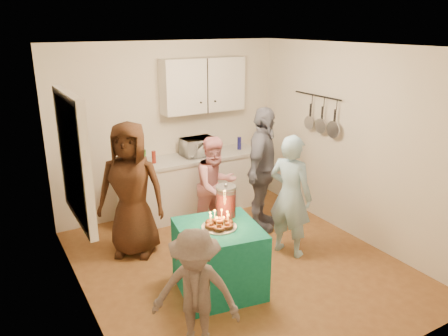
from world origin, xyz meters
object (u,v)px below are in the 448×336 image
counter (192,186)px  punch_jar (226,202)px  man_birthday (290,196)px  woman_back_left (131,190)px  child_near_left (196,294)px  microwave (198,147)px  party_table (219,258)px  woman_back_right (262,170)px  woman_back_center (216,186)px

counter → punch_jar: 1.96m
man_birthday → woman_back_left: 1.98m
woman_back_left → punch_jar: bearing=-20.3°
child_near_left → microwave: bearing=101.1°
punch_jar → man_birthday: (0.97, 0.06, -0.14)m
party_table → punch_jar: bearing=44.7°
woman_back_right → woman_back_center: bearing=123.6°
woman_back_right → party_table: bearing=178.3°
counter → microwave: (0.13, 0.00, 0.62)m
party_table → punch_jar: punch_jar is taller
microwave → woman_back_right: woman_back_right is taller
man_birthday → woman_back_right: size_ratio=0.89×
man_birthday → punch_jar: bearing=69.9°
counter → man_birthday: size_ratio=1.40×
counter → punch_jar: (-0.45, -1.84, 0.50)m
woman_back_center → child_near_left: size_ratio=1.16×
party_table → child_near_left: size_ratio=0.70×
woman_back_center → microwave: bearing=71.3°
counter → man_birthday: man_birthday is taller
woman_back_right → microwave: bearing=76.1°
microwave → party_table: bearing=-112.3°
counter → party_table: bearing=-108.0°
microwave → woman_back_left: size_ratio=0.29×
microwave → woman_back_left: (-1.32, -0.77, -0.18)m
counter → man_birthday: 1.88m
woman_back_left → child_near_left: bearing=-58.8°
counter → child_near_left: (-1.32, -2.80, 0.18)m
punch_jar → woman_back_left: size_ratio=0.20×
man_birthday → woman_back_center: size_ratio=1.12×
woman_back_left → party_table: bearing=-32.5°
man_birthday → child_near_left: (-1.83, -1.03, -0.18)m
woman_back_right → child_near_left: (-1.95, -1.81, -0.28)m
party_table → woman_back_center: (0.64, 1.23, 0.32)m
woman_back_left → woman_back_center: 1.19m
woman_back_center → woman_back_right: bearing=-23.9°
microwave → punch_jar: microwave is taller
microwave → child_near_left: child_near_left is taller
counter → woman_back_center: size_ratio=1.57×
microwave → woman_back_left: bearing=-151.0°
punch_jar → man_birthday: bearing=3.8°
party_table → woman_back_left: 1.46m
man_birthday → party_table: bearing=79.1°
party_table → woman_back_right: (1.29, 1.05, 0.50)m
counter → child_near_left: 3.10m
party_table → woman_back_right: 1.74m
woman_back_left → woman_back_right: woman_back_right is taller
microwave → party_table: (-0.79, -2.04, -0.67)m
punch_jar → man_birthday: size_ratio=0.22×
party_table → woman_back_right: size_ratio=0.48×
punch_jar → woman_back_center: woman_back_center is taller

